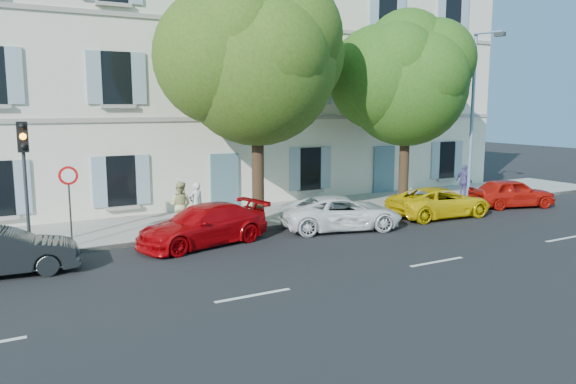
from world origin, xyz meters
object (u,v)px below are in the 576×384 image
car_red_coupe (203,225)px  road_sign (69,189)px  car_white_coupe (341,213)px  car_red_hatchback (512,193)px  car_yellow_supercar (440,202)px  pedestrian_a (196,204)px  car_dark_sedan (2,252)px  street_lamp (475,108)px  pedestrian_b (180,205)px  pedestrian_c (464,181)px  tree_right (406,85)px  tree_left (257,67)px  traffic_light (24,158)px

car_red_coupe → road_sign: bearing=-121.1°
car_white_coupe → car_red_hatchback: (9.33, 0.02, 0.03)m
car_white_coupe → car_yellow_supercar: size_ratio=1.01×
road_sign → car_red_coupe: bearing=-18.6°
pedestrian_a → car_white_coupe: bearing=136.5°
car_dark_sedan → car_white_coupe: 11.24m
car_yellow_supercar → road_sign: (-14.08, 1.66, 1.37)m
street_lamp → pedestrian_b: size_ratio=4.45×
pedestrian_c → road_sign: bearing=90.2°
car_white_coupe → road_sign: 9.43m
tree_right → road_sign: size_ratio=3.23×
car_white_coupe → pedestrian_a: 5.36m
car_dark_sedan → pedestrian_c: pedestrian_c is taller
street_lamp → pedestrian_c: size_ratio=4.77×
tree_left → pedestrian_a: (-2.31, 0.46, -4.98)m
pedestrian_c → pedestrian_b: bearing=87.3°
car_red_coupe → pedestrian_b: 2.19m
tree_left → pedestrian_b: tree_left is taller
tree_left → tree_right: size_ratio=1.10×
tree_right → traffic_light: size_ratio=2.09×
car_red_coupe → road_sign: (-3.89, 1.31, 1.32)m
tree_right → road_sign: bearing=-176.9°
car_yellow_supercar → pedestrian_b: 10.54m
car_yellow_supercar → tree_left: size_ratio=0.49×
tree_left → pedestrian_a: bearing=168.8°
car_yellow_supercar → car_red_hatchback: size_ratio=1.16×
tree_right → car_dark_sedan: bearing=-170.9°
car_red_coupe → car_yellow_supercar: car_red_coupe is taller
pedestrian_b → traffic_light: bearing=48.3°
tree_right → pedestrian_b: 11.28m
pedestrian_a → pedestrian_c: pedestrian_a is taller
street_lamp → car_red_coupe: bearing=-175.2°
pedestrian_a → traffic_light: bearing=-9.1°
pedestrian_a → pedestrian_b: (-0.62, -0.04, 0.04)m
traffic_light → pedestrian_b: (5.04, 0.59, -1.99)m
street_lamp → pedestrian_c: (0.49, 0.89, -3.51)m
street_lamp → pedestrian_b: (-13.65, 1.02, -3.45)m
tree_left → street_lamp: bearing=-3.2°
car_white_coupe → pedestrian_a: pedestrian_a is taller
car_dark_sedan → pedestrian_a: 7.07m
car_yellow_supercar → car_red_hatchback: 4.43m
pedestrian_a → pedestrian_b: 0.62m
tree_right → traffic_light: tree_right is taller
traffic_light → road_sign: traffic_light is taller
car_dark_sedan → street_lamp: bearing=-79.0°
car_red_hatchback → tree_right: bearing=76.7°
road_sign → pedestrian_a: 4.67m
tree_left → car_red_coupe: bearing=-148.9°
tree_left → traffic_light: (-7.97, -0.17, -2.96)m
car_white_coupe → pedestrian_c: size_ratio=2.82×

